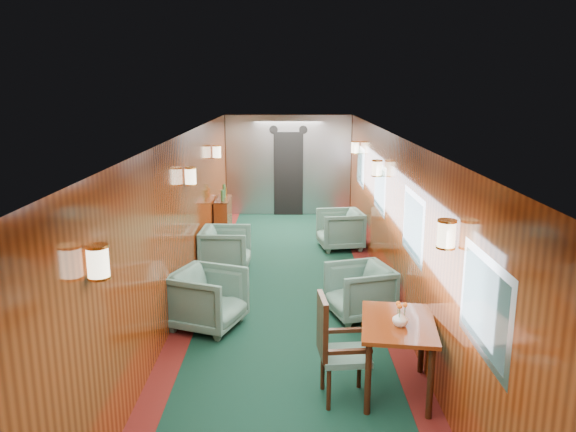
% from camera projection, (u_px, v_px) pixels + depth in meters
% --- Properties ---
extents(room, '(12.00, 12.10, 2.40)m').
position_uv_depth(room, '(288.00, 194.00, 7.59)').
color(room, black).
rests_on(room, ground).
extents(bulkhead, '(2.98, 0.17, 2.39)m').
position_uv_depth(bulkhead, '(288.00, 166.00, 13.45)').
color(bulkhead, '#A2A3A8').
rests_on(bulkhead, ground).
extents(windows_right, '(0.02, 8.60, 0.80)m').
position_uv_depth(windows_right, '(394.00, 204.00, 7.88)').
color(windows_right, silver).
rests_on(windows_right, ground).
extents(wall_sconces, '(2.97, 7.97, 0.25)m').
position_uv_depth(wall_sconces, '(288.00, 176.00, 8.11)').
color(wall_sconces, '#FFF0C6').
rests_on(wall_sconces, ground).
extents(dining_table, '(0.86, 1.12, 0.77)m').
position_uv_depth(dining_table, '(398.00, 333.00, 5.63)').
color(dining_table, maroon).
rests_on(dining_table, ground).
extents(side_chair, '(0.53, 0.55, 1.09)m').
position_uv_depth(side_chair, '(335.00, 344.00, 5.51)').
color(side_chair, '#1C423C').
rests_on(side_chair, ground).
extents(credenza, '(0.29, 0.91, 1.09)m').
position_uv_depth(credenza, '(223.00, 217.00, 11.54)').
color(credenza, maroon).
rests_on(credenza, ground).
extents(flower_vase, '(0.19, 0.19, 0.16)m').
position_uv_depth(flower_vase, '(400.00, 318.00, 5.48)').
color(flower_vase, silver).
rests_on(flower_vase, dining_table).
extents(armchair_left_near, '(1.08, 1.07, 0.77)m').
position_uv_depth(armchair_left_near, '(208.00, 299.00, 7.23)').
color(armchair_left_near, '#1C423C').
rests_on(armchair_left_near, ground).
extents(armchair_left_far, '(0.85, 0.82, 0.74)m').
position_uv_depth(armchair_left_far, '(226.00, 249.00, 9.48)').
color(armchair_left_far, '#1C423C').
rests_on(armchair_left_far, ground).
extents(armchair_right_near, '(0.99, 0.97, 0.73)m').
position_uv_depth(armchair_right_near, '(360.00, 291.00, 7.57)').
color(armchair_right_near, '#1C423C').
rests_on(armchair_right_near, ground).
extents(armchair_right_far, '(0.93, 0.91, 0.75)m').
position_uv_depth(armchair_right_far, '(340.00, 229.00, 10.77)').
color(armchair_right_far, '#1C423C').
rests_on(armchair_right_far, ground).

